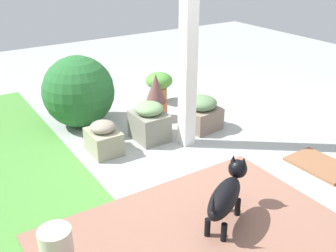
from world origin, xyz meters
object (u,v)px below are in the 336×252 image
doormat (320,165)px  terracotta_pot_spiky (156,98)px  ceramic_urn (57,252)px  round_shrub (79,92)px  porch_pillar (188,41)px  stone_planter_near (149,122)px  stone_planter_mid (104,138)px  stone_planter_nearest (201,113)px  dog (227,194)px  terracotta_pot_broad (159,84)px

doormat → terracotta_pot_spiky: bearing=21.8°
ceramic_urn → round_shrub: bearing=-25.2°
porch_pillar → stone_planter_near: porch_pillar is taller
stone_planter_mid → round_shrub: (0.85, -0.07, 0.28)m
porch_pillar → stone_planter_mid: 1.40m
stone_planter_near → round_shrub: (0.84, 0.53, 0.23)m
stone_planter_near → ceramic_urn: 2.22m
stone_planter_nearest → dog: bearing=149.0°
dog → stone_planter_mid: bearing=10.8°
round_shrub → dog: (-2.54, -0.25, -0.16)m
round_shrub → terracotta_pot_spiky: 0.99m
porch_pillar → round_shrub: (1.17, 0.83, -0.75)m
stone_planter_near → terracotta_pot_spiky: 0.61m
stone_planter_near → ceramic_urn: stone_planter_near is taller
terracotta_pot_broad → round_shrub: bearing=96.3°
stone_planter_nearest → stone_planter_near: stone_planter_near is taller
round_shrub → stone_planter_nearest: bearing=-127.2°
stone_planter_nearest → terracotta_pot_broad: terracotta_pot_broad is taller
stone_planter_mid → doormat: stone_planter_mid is taller
porch_pillar → terracotta_pot_spiky: bearing=-5.4°
porch_pillar → terracotta_pot_broad: porch_pillar is taller
round_shrub → dog: size_ratio=1.33×
stone_planter_mid → ceramic_urn: ceramic_urn is taller
stone_planter_nearest → terracotta_pot_broad: (1.07, -0.05, 0.06)m
stone_planter_near → ceramic_urn: size_ratio=1.21×
terracotta_pot_broad → terracotta_pot_spiky: terracotta_pot_spiky is taller
stone_planter_near → dog: 1.73m
terracotta_pot_broad → ceramic_urn: size_ratio=1.14×
stone_planter_near → doormat: stone_planter_near is taller
terracotta_pot_spiky → doormat: (-2.01, -0.80, -0.28)m
ceramic_urn → porch_pillar: bearing=-58.9°
stone_planter_near → ceramic_urn: (-1.50, 1.63, -0.03)m
dog → terracotta_pot_spiky: bearing=-16.7°
porch_pillar → ceramic_urn: porch_pillar is taller
porch_pillar → terracotta_pot_broad: 1.67m
stone_planter_nearest → dog: size_ratio=0.67×
terracotta_pot_spiky → ceramic_urn: terracotta_pot_spiky is taller
terracotta_pot_spiky → ceramic_urn: (-1.97, 2.01, -0.10)m
porch_pillar → terracotta_pot_broad: (1.32, -0.44, -0.93)m
porch_pillar → stone_planter_nearest: porch_pillar is taller
stone_planter_mid → terracotta_pot_broad: terracotta_pot_broad is taller
terracotta_pot_spiky → dog: size_ratio=0.92×
stone_planter_mid → terracotta_pot_broad: size_ratio=0.92×
doormat → porch_pillar: bearing=36.1°
terracotta_pot_broad → dog: bearing=159.2°
terracotta_pot_broad → dog: dog is taller
stone_planter_mid → dog: size_ratio=0.60×
stone_planter_mid → doormat: (-1.52, -1.78, -0.16)m
porch_pillar → stone_planter_near: bearing=42.0°
porch_pillar → dog: size_ratio=3.55×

